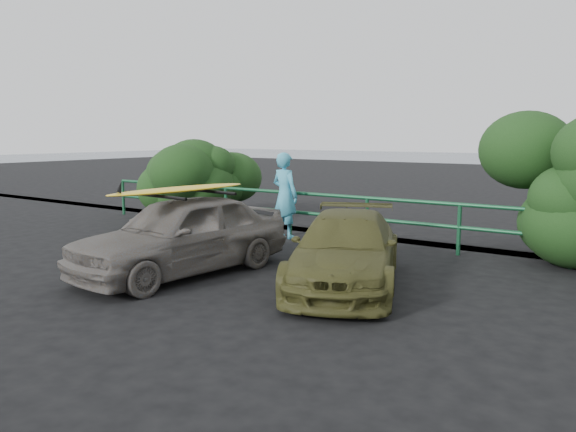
% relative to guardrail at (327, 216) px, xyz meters
% --- Properties ---
extents(ground, '(80.00, 80.00, 0.00)m').
position_rel_guardrail_xyz_m(ground, '(0.00, -5.00, -0.52)').
color(ground, black).
extents(guardrail, '(14.00, 0.08, 1.04)m').
position_rel_guardrail_xyz_m(guardrail, '(0.00, 0.00, 0.00)').
color(guardrail, '#164E2D').
rests_on(guardrail, ground).
extents(shrub_left, '(3.20, 2.40, 2.00)m').
position_rel_guardrail_xyz_m(shrub_left, '(-4.80, 0.40, 0.48)').
color(shrub_left, '#1C3E16').
rests_on(shrub_left, ground).
extents(sedan, '(2.00, 4.10, 1.35)m').
position_rel_guardrail_xyz_m(sedan, '(-0.38, -4.13, 0.15)').
color(sedan, '#645E59').
rests_on(sedan, ground).
extents(olive_vehicle, '(2.96, 4.18, 1.12)m').
position_rel_guardrail_xyz_m(olive_vehicle, '(2.25, -3.20, 0.04)').
color(olive_vehicle, '#47471F').
rests_on(olive_vehicle, ground).
extents(man, '(0.78, 0.58, 1.95)m').
position_rel_guardrail_xyz_m(man, '(-0.90, -0.37, 0.45)').
color(man, '#44ADCE').
rests_on(man, ground).
extents(roof_rack, '(1.67, 1.25, 0.05)m').
position_rel_guardrail_xyz_m(roof_rack, '(-0.38, -4.13, 0.85)').
color(roof_rack, black).
rests_on(roof_rack, sedan).
extents(surfboard, '(0.87, 2.83, 0.08)m').
position_rel_guardrail_xyz_m(surfboard, '(-0.38, -4.13, 0.92)').
color(surfboard, yellow).
rests_on(surfboard, roof_rack).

